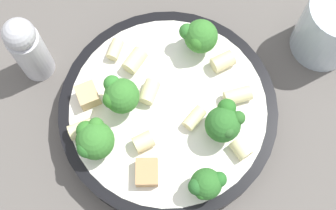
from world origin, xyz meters
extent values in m
plane|color=#5B5651|center=(0.00, 0.00, 0.00)|extent=(2.00, 2.00, 0.00)
cylinder|color=black|center=(0.00, 0.00, 0.02)|extent=(0.24, 0.24, 0.03)
cylinder|color=white|center=(0.00, 0.00, 0.03)|extent=(0.22, 0.22, 0.01)
torus|color=black|center=(0.00, 0.00, 0.03)|extent=(0.24, 0.24, 0.00)
cylinder|color=#84AD60|center=(0.06, 0.00, 0.04)|extent=(0.01, 0.01, 0.02)
sphere|color=#2D6B28|center=(0.06, 0.00, 0.06)|extent=(0.04, 0.04, 0.04)
sphere|color=#2B6C24|center=(0.06, 0.02, 0.07)|extent=(0.02, 0.02, 0.02)
sphere|color=#2D6128|center=(0.07, -0.01, 0.07)|extent=(0.01, 0.01, 0.01)
sphere|color=#2D6526|center=(0.07, 0.01, 0.07)|extent=(0.01, 0.01, 0.01)
cylinder|color=#84AD60|center=(-0.05, -0.02, 0.04)|extent=(0.01, 0.01, 0.01)
sphere|color=#387A2D|center=(-0.05, -0.02, 0.06)|extent=(0.04, 0.04, 0.04)
sphere|color=#357B27|center=(-0.05, -0.03, 0.07)|extent=(0.02, 0.02, 0.02)
sphere|color=#347D2E|center=(-0.06, -0.01, 0.07)|extent=(0.02, 0.02, 0.02)
cylinder|color=#84AD60|center=(0.00, 0.08, 0.04)|extent=(0.01, 0.01, 0.01)
sphere|color=#387A2D|center=(0.00, 0.08, 0.06)|extent=(0.04, 0.04, 0.04)
sphere|color=#357628|center=(0.00, 0.07, 0.07)|extent=(0.02, 0.02, 0.02)
sphere|color=#33772E|center=(-0.02, 0.08, 0.06)|extent=(0.02, 0.02, 0.02)
cylinder|color=#93B766|center=(-0.05, -0.07, 0.04)|extent=(0.01, 0.01, 0.01)
sphere|color=#387A2D|center=(-0.05, -0.07, 0.06)|extent=(0.04, 0.04, 0.04)
sphere|color=#347829|center=(-0.06, -0.07, 0.06)|extent=(0.02, 0.02, 0.02)
sphere|color=#2F742A|center=(-0.05, -0.08, 0.06)|extent=(0.02, 0.02, 0.02)
sphere|color=#377A2B|center=(-0.05, -0.06, 0.07)|extent=(0.02, 0.02, 0.02)
cylinder|color=#9EC175|center=(0.07, -0.06, 0.04)|extent=(0.01, 0.01, 0.01)
sphere|color=#2D6B28|center=(0.07, -0.06, 0.06)|extent=(0.03, 0.03, 0.03)
sphere|color=#276926|center=(0.08, -0.05, 0.06)|extent=(0.02, 0.02, 0.02)
sphere|color=#286328|center=(0.06, -0.07, 0.06)|extent=(0.02, 0.02, 0.02)
sphere|color=#296922|center=(0.07, -0.07, 0.06)|extent=(0.01, 0.01, 0.01)
cylinder|color=beige|center=(-0.08, 0.03, 0.04)|extent=(0.02, 0.02, 0.01)
cylinder|color=beige|center=(-0.06, 0.03, 0.04)|extent=(0.02, 0.03, 0.02)
cylinder|color=beige|center=(0.06, 0.04, 0.04)|extent=(0.03, 0.03, 0.02)
cylinder|color=beige|center=(0.03, 0.07, 0.04)|extent=(0.03, 0.03, 0.02)
cylinder|color=beige|center=(-0.07, -0.06, 0.04)|extent=(0.03, 0.03, 0.02)
cylinder|color=beige|center=(0.03, 0.00, 0.04)|extent=(0.02, 0.03, 0.01)
cylinder|color=beige|center=(-0.03, 0.01, 0.04)|extent=(0.02, 0.03, 0.02)
cylinder|color=beige|center=(-0.01, -0.05, 0.04)|extent=(0.03, 0.03, 0.02)
cylinder|color=beige|center=(0.09, -0.01, 0.04)|extent=(0.03, 0.02, 0.02)
cube|color=tan|center=(0.01, -0.07, 0.04)|extent=(0.03, 0.03, 0.02)
cube|color=tan|center=(-0.08, -0.03, 0.04)|extent=(0.03, 0.03, 0.02)
cylinder|color=silver|center=(0.13, 0.17, 0.04)|extent=(0.07, 0.07, 0.09)
cylinder|color=silver|center=(0.13, 0.17, 0.02)|extent=(0.06, 0.06, 0.05)
cylinder|color=silver|center=(-0.17, -0.01, 0.04)|extent=(0.04, 0.04, 0.07)
sphere|color=#B7B7BC|center=(-0.17, -0.01, 0.08)|extent=(0.04, 0.04, 0.04)
camera|label=1|loc=(0.07, -0.15, 0.52)|focal=50.00mm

